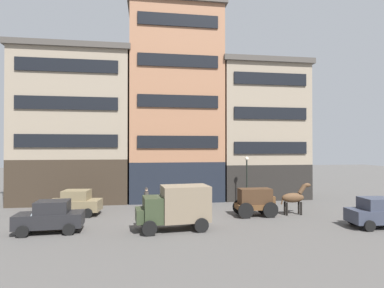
{
  "coord_description": "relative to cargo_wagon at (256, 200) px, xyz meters",
  "views": [
    {
      "loc": [
        -1.99,
        -20.42,
        4.94
      ],
      "look_at": [
        1.31,
        1.84,
        5.18
      ],
      "focal_mm": 28.81,
      "sensor_mm": 36.0,
      "label": 1
    }
  ],
  "objects": [
    {
      "name": "sedan_light",
      "position": [
        6.4,
        -4.14,
        -0.23
      ],
      "size": [
        3.8,
        2.06,
        1.83
      ],
      "color": "#333847",
      "rests_on": "ground_plane"
    },
    {
      "name": "cargo_wagon",
      "position": [
        0.0,
        0.0,
        0.0
      ],
      "size": [
        2.91,
        1.51,
        1.98
      ],
      "color": "brown",
      "rests_on": "ground_plane"
    },
    {
      "name": "delivery_truck_near",
      "position": [
        -6.03,
        -2.8,
        0.28
      ],
      "size": [
        4.49,
        2.49,
        2.62
      ],
      "color": "#2D3823",
      "rests_on": "ground_plane"
    },
    {
      "name": "draft_horse",
      "position": [
        2.95,
        -0.0,
        0.12
      ],
      "size": [
        2.34,
        0.61,
        2.3
      ],
      "color": "#513823",
      "rests_on": "ground_plane"
    },
    {
      "name": "building_center_left",
      "position": [
        -5.0,
        8.34,
        8.13
      ],
      "size": [
        8.99,
        5.81,
        18.47
      ],
      "color": "black",
      "rests_on": "ground_plane"
    },
    {
      "name": "ground_plane",
      "position": [
        -5.78,
        -0.82,
        -1.15
      ],
      "size": [
        120.0,
        120.0,
        0.0
      ],
      "primitive_type": "plane",
      "color": "#4C4947"
    },
    {
      "name": "fire_hydrant_curbside",
      "position": [
        -15.8,
        4.55,
        -0.72
      ],
      "size": [
        0.24,
        0.24,
        0.83
      ],
      "color": "maroon",
      "rests_on": "ground_plane"
    },
    {
      "name": "sedan_parked_curb",
      "position": [
        -13.29,
        -2.32,
        -0.23
      ],
      "size": [
        3.78,
        2.02,
        1.83
      ],
      "color": "black",
      "rests_on": "ground_plane"
    },
    {
      "name": "building_far_left",
      "position": [
        -14.32,
        8.34,
        5.84
      ],
      "size": [
        10.35,
        5.81,
        13.89
      ],
      "color": "#33281E",
      "rests_on": "ground_plane"
    },
    {
      "name": "pedestrian_officer",
      "position": [
        -7.77,
        3.03,
        -0.17
      ],
      "size": [
        0.49,
        0.49,
        1.79
      ],
      "color": "#38332D",
      "rests_on": "ground_plane"
    },
    {
      "name": "building_center_right",
      "position": [
        3.54,
        8.34,
        5.57
      ],
      "size": [
        8.78,
        5.81,
        13.34
      ],
      "color": "black",
      "rests_on": "ground_plane"
    },
    {
      "name": "streetlamp_curbside",
      "position": [
        0.81,
        4.35,
        1.52
      ],
      "size": [
        0.32,
        0.32,
        4.12
      ],
      "color": "black",
      "rests_on": "ground_plane"
    },
    {
      "name": "sedan_dark",
      "position": [
        -12.91,
        2.15,
        -0.23
      ],
      "size": [
        3.85,
        2.18,
        1.83
      ],
      "color": "#7A6B4C",
      "rests_on": "ground_plane"
    }
  ]
}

